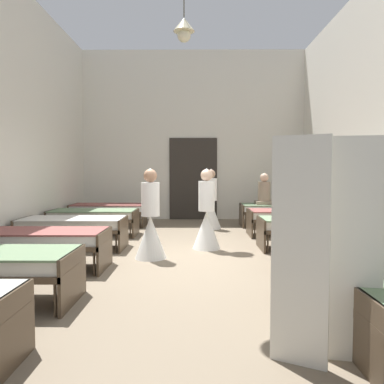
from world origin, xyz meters
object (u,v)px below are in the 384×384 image
at_px(bed_left_row_3, 73,225).
at_px(bed_left_row_5, 109,209).
at_px(bed_right_row_2, 342,240).
at_px(patient_seated_primary, 264,193).
at_px(nurse_mid_aisle, 207,220).
at_px(nurse_far_aisle, 211,207).
at_px(bed_left_row_4, 94,216).
at_px(bed_right_row_5, 277,209).
at_px(privacy_screen, 356,251).
at_px(bed_right_row_3, 312,226).
at_px(bed_left_row_2, 41,239).
at_px(bed_right_row_4, 292,216).
at_px(nurse_near_aisle, 151,226).

xyz_separation_m(bed_left_row_3, bed_left_row_5, (0.00, 2.87, 0.00)).
distance_m(bed_right_row_2, patient_seated_primary, 4.35).
bearing_deg(nurse_mid_aisle, nurse_far_aisle, -0.06).
distance_m(nurse_mid_aisle, patient_seated_primary, 3.26).
bearing_deg(bed_left_row_4, bed_right_row_5, 18.10).
distance_m(nurse_mid_aisle, privacy_screen, 4.27).
bearing_deg(bed_right_row_2, bed_right_row_3, 90.00).
bearing_deg(nurse_far_aisle, privacy_screen, -77.29).
height_order(bed_left_row_4, patient_seated_primary, patient_seated_primary).
bearing_deg(bed_right_row_5, bed_left_row_2, -135.56).
bearing_deg(patient_seated_primary, privacy_screen, -94.91).
bearing_deg(patient_seated_primary, bed_right_row_5, -1.84).
height_order(bed_right_row_2, bed_left_row_4, same).
height_order(bed_left_row_2, bed_left_row_3, same).
distance_m(bed_left_row_5, nurse_mid_aisle, 3.75).
xyz_separation_m(bed_right_row_5, nurse_far_aisle, (-1.74, -0.42, 0.09)).
relative_size(bed_left_row_5, patient_seated_primary, 2.38).
xyz_separation_m(bed_left_row_3, bed_left_row_4, (0.00, 1.43, 0.00)).
bearing_deg(bed_left_row_2, privacy_screen, -37.87).
xyz_separation_m(bed_left_row_2, nurse_mid_aisle, (2.46, 1.48, 0.09)).
bearing_deg(bed_right_row_5, bed_left_row_5, 180.00).
bearing_deg(nurse_far_aisle, bed_right_row_3, -48.77).
distance_m(nurse_far_aisle, patient_seated_primary, 1.50).
bearing_deg(bed_right_row_3, patient_seated_primary, 96.93).
bearing_deg(nurse_far_aisle, bed_left_row_5, 176.87).
bearing_deg(bed_left_row_3, bed_left_row_5, 90.00).
xyz_separation_m(bed_right_row_5, nurse_mid_aisle, (-1.93, -2.83, 0.09)).
bearing_deg(bed_right_row_5, patient_seated_primary, 178.16).
distance_m(bed_right_row_3, bed_right_row_4, 1.43).
height_order(bed_left_row_3, bed_right_row_4, same).
bearing_deg(privacy_screen, nurse_near_aisle, 129.20).
bearing_deg(bed_left_row_4, bed_left_row_2, -90.00).
height_order(bed_right_row_2, nurse_far_aisle, nurse_far_aisle).
bearing_deg(bed_right_row_4, patient_seated_primary, 103.61).
bearing_deg(bed_left_row_4, bed_left_row_5, 90.00).
bearing_deg(bed_left_row_2, patient_seated_primary, 46.90).
xyz_separation_m(bed_left_row_3, nurse_far_aisle, (2.64, 2.45, 0.09)).
relative_size(bed_left_row_4, nurse_far_aisle, 1.28).
relative_size(bed_right_row_3, bed_right_row_5, 1.00).
relative_size(bed_left_row_4, bed_right_row_4, 1.00).
xyz_separation_m(bed_left_row_3, nurse_mid_aisle, (2.46, 0.04, 0.09)).
bearing_deg(bed_right_row_2, bed_right_row_5, 90.00).
relative_size(bed_left_row_3, bed_right_row_5, 1.00).
bearing_deg(nurse_mid_aisle, privacy_screen, -162.50).
xyz_separation_m(bed_left_row_5, nurse_near_aisle, (1.52, -3.60, 0.09)).
relative_size(nurse_near_aisle, privacy_screen, 0.87).
relative_size(bed_right_row_4, bed_right_row_5, 1.00).
bearing_deg(nurse_far_aisle, bed_right_row_2, -60.02).
bearing_deg(bed_left_row_3, bed_right_row_2, -18.10).
bearing_deg(bed_left_row_2, nurse_mid_aisle, 30.96).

